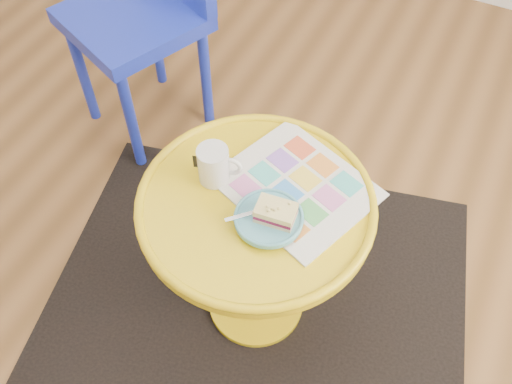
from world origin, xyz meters
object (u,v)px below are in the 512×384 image
at_px(side_table, 256,237).
at_px(mug, 214,164).
at_px(newspaper, 296,186).
at_px(plate, 269,218).

height_order(side_table, mug, mug).
distance_m(newspaper, plate, 0.13).
xyz_separation_m(mug, plate, (0.18, -0.06, -0.04)).
bearing_deg(plate, side_table, 142.40).
bearing_deg(plate, mug, 160.35).
distance_m(mug, plate, 0.19).
xyz_separation_m(side_table, newspaper, (0.07, 0.08, 0.16)).
bearing_deg(mug, plate, -33.14).
relative_size(side_table, plate, 3.58).
distance_m(side_table, mug, 0.24).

